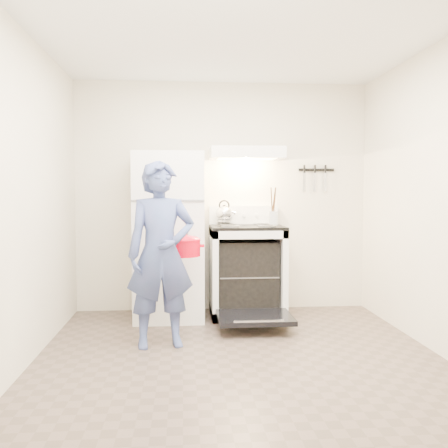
{
  "coord_description": "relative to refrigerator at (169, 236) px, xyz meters",
  "views": [
    {
      "loc": [
        -0.44,
        -3.7,
        1.3
      ],
      "look_at": [
        -0.05,
        1.0,
        1.0
      ],
      "focal_mm": 40.0,
      "sensor_mm": 36.0,
      "label": 1
    }
  ],
  "objects": [
    {
      "name": "floor",
      "position": [
        0.58,
        -1.45,
        -0.85
      ],
      "size": [
        3.6,
        3.6,
        0.0
      ],
      "primitive_type": "plane",
      "color": "brown",
      "rests_on": "ground"
    },
    {
      "name": "back_wall",
      "position": [
        0.58,
        0.35,
        0.4
      ],
      "size": [
        3.2,
        0.02,
        2.5
      ],
      "primitive_type": "cube",
      "color": "beige",
      "rests_on": "ground"
    },
    {
      "name": "refrigerator",
      "position": [
        0.0,
        0.0,
        0.0
      ],
      "size": [
        0.7,
        0.7,
        1.7
      ],
      "primitive_type": "cube",
      "color": "white",
      "rests_on": "floor"
    },
    {
      "name": "stove_body",
      "position": [
        0.81,
        0.02,
        -0.39
      ],
      "size": [
        0.76,
        0.65,
        0.92
      ],
      "primitive_type": "cube",
      "color": "white",
      "rests_on": "floor"
    },
    {
      "name": "cooktop",
      "position": [
        0.81,
        0.02,
        0.09
      ],
      "size": [
        0.76,
        0.65,
        0.03
      ],
      "primitive_type": "cube",
      "color": "black",
      "rests_on": "stove_body"
    },
    {
      "name": "backsplash",
      "position": [
        0.81,
        0.31,
        0.2
      ],
      "size": [
        0.76,
        0.07,
        0.2
      ],
      "primitive_type": "cube",
      "color": "white",
      "rests_on": "cooktop"
    },
    {
      "name": "oven_door",
      "position": [
        0.81,
        -0.57,
        -0.72
      ],
      "size": [
        0.7,
        0.54,
        0.04
      ],
      "primitive_type": "cube",
      "color": "black",
      "rests_on": "floor"
    },
    {
      "name": "oven_rack",
      "position": [
        0.81,
        0.02,
        -0.41
      ],
      "size": [
        0.6,
        0.52,
        0.01
      ],
      "primitive_type": "cube",
      "color": "slate",
      "rests_on": "stove_body"
    },
    {
      "name": "range_hood",
      "position": [
        0.81,
        0.1,
        0.86
      ],
      "size": [
        0.76,
        0.5,
        0.12
      ],
      "primitive_type": "cube",
      "color": "white",
      "rests_on": "back_wall"
    },
    {
      "name": "knife_strip",
      "position": [
        1.63,
        0.33,
        0.7
      ],
      "size": [
        0.4,
        0.02,
        0.03
      ],
      "primitive_type": "cube",
      "color": "black",
      "rests_on": "back_wall"
    },
    {
      "name": "pizza_stone",
      "position": [
        0.89,
        -0.06,
        -0.4
      ],
      "size": [
        0.33,
        0.33,
        0.02
      ],
      "primitive_type": "cylinder",
      "color": "olive",
      "rests_on": "oven_rack"
    },
    {
      "name": "tea_kettle",
      "position": [
        0.59,
        0.23,
        0.23
      ],
      "size": [
        0.22,
        0.18,
        0.26
      ],
      "primitive_type": null,
      "color": "#B7B7BC",
      "rests_on": "cooktop"
    },
    {
      "name": "utensil_jar",
      "position": [
        1.04,
        -0.24,
        0.2
      ],
      "size": [
        0.11,
        0.11,
        0.13
      ],
      "primitive_type": "cylinder",
      "rotation": [
        0.0,
        0.0,
        0.34
      ],
      "color": "silver",
      "rests_on": "cooktop"
    },
    {
      "name": "person",
      "position": [
        -0.04,
        -0.97,
        -0.07
      ],
      "size": [
        0.63,
        0.47,
        1.56
      ],
      "primitive_type": "imported",
      "rotation": [
        0.0,
        0.0,
        0.18
      ],
      "color": "#32487A",
      "rests_on": "floor"
    },
    {
      "name": "dutch_oven",
      "position": [
        0.14,
        -0.69,
        -0.05
      ],
      "size": [
        0.38,
        0.31,
        0.25
      ],
      "primitive_type": null,
      "color": "red",
      "rests_on": "person"
    }
  ]
}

